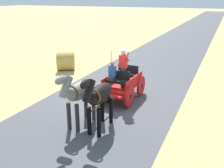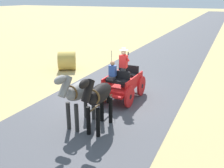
{
  "view_description": "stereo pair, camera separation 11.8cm",
  "coord_description": "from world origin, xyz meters",
  "px_view_note": "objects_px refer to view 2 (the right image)",
  "views": [
    {
      "loc": [
        -4.49,
        10.12,
        4.6
      ],
      "look_at": [
        -0.34,
        1.01,
        1.1
      ],
      "focal_mm": 40.37,
      "sensor_mm": 36.0,
      "label": 1
    },
    {
      "loc": [
        -4.6,
        10.07,
        4.6
      ],
      "look_at": [
        -0.34,
        1.01,
        1.1
      ],
      "focal_mm": 40.37,
      "sensor_mm": 36.0,
      "label": 2
    }
  ],
  "objects_px": {
    "horse_drawn_carriage": "(122,83)",
    "hay_bale": "(67,61)",
    "horse_off_side": "(79,92)",
    "horse_near_side": "(98,96)"
  },
  "relations": [
    {
      "from": "horse_off_side",
      "to": "horse_drawn_carriage",
      "type": "bearing_deg",
      "value": -98.18
    },
    {
      "from": "horse_drawn_carriage",
      "to": "hay_bale",
      "type": "distance_m",
      "value": 6.11
    },
    {
      "from": "hay_bale",
      "to": "horse_off_side",
      "type": "bearing_deg",
      "value": 128.15
    },
    {
      "from": "horse_near_side",
      "to": "horse_off_side",
      "type": "distance_m",
      "value": 0.81
    },
    {
      "from": "horse_drawn_carriage",
      "to": "horse_off_side",
      "type": "xyz_separation_m",
      "value": [
        0.43,
        3.03,
        0.51
      ]
    },
    {
      "from": "horse_near_side",
      "to": "hay_bale",
      "type": "relative_size",
      "value": 1.84
    },
    {
      "from": "horse_near_side",
      "to": "hay_bale",
      "type": "bearing_deg",
      "value": -47.53
    },
    {
      "from": "horse_off_side",
      "to": "hay_bale",
      "type": "xyz_separation_m",
      "value": [
        4.82,
        -6.14,
        -0.72
      ]
    },
    {
      "from": "horse_drawn_carriage",
      "to": "horse_off_side",
      "type": "bearing_deg",
      "value": 81.82
    },
    {
      "from": "horse_drawn_carriage",
      "to": "hay_bale",
      "type": "height_order",
      "value": "horse_drawn_carriage"
    }
  ]
}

